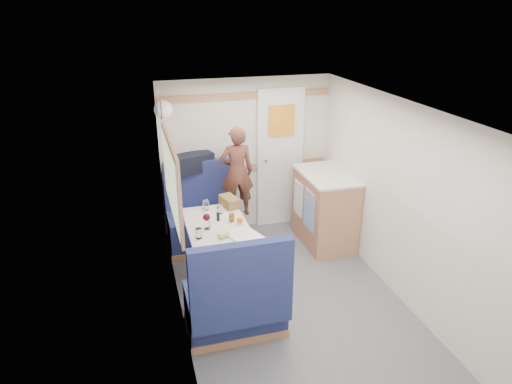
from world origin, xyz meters
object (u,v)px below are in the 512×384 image
object	(u,v)px
duffel_bag	(193,163)
salt_grinder	(210,225)
tumbler_mid	(206,205)
tumbler_right	(220,209)
person	(237,172)
bench_near	(236,306)
wine_glass	(206,218)
bread_loaf	(229,202)
dinette_table	(217,236)
cheese_block	(223,234)
orange_fruit	(240,220)
galley_counter	(324,208)
beer_glass	(232,218)
dome_light	(163,110)
pepper_grinder	(218,217)
tray	(244,235)
bench_far	(204,223)
tumbler_left	(199,233)

from	to	relation	value
duffel_bag	salt_grinder	world-z (taller)	duffel_bag
tumbler_mid	tumbler_right	bearing A→B (deg)	-47.56
person	bench_near	bearing A→B (deg)	78.63
wine_glass	bread_loaf	distance (m)	0.59
dinette_table	cheese_block	xyz separation A→B (m)	(0.00, -0.33, 0.19)
orange_fruit	galley_counter	bearing A→B (deg)	28.04
tumbler_mid	dinette_table	bearing A→B (deg)	-82.84
cheese_block	tumbler_right	size ratio (longest dim) A/B	1.06
galley_counter	tumbler_mid	distance (m)	1.56
tumbler_right	bread_loaf	bearing A→B (deg)	47.15
orange_fruit	beer_glass	size ratio (longest dim) A/B	0.74
dome_light	galley_counter	bearing A→B (deg)	-9.18
bench_near	duffel_bag	world-z (taller)	duffel_bag
orange_fruit	tumbler_right	world-z (taller)	tumbler_right
galley_counter	beer_glass	xyz separation A→B (m)	(-1.31, -0.56, 0.30)
wine_glass	pepper_grinder	bearing A→B (deg)	46.73
dinette_table	dome_light	world-z (taller)	dome_light
duffel_bag	tray	bearing A→B (deg)	-97.28
bench_near	salt_grinder	xyz separation A→B (m)	(-0.08, 0.75, 0.46)
bench_near	galley_counter	bearing A→B (deg)	43.94
bread_loaf	galley_counter	bearing A→B (deg)	8.01
tumbler_mid	beer_glass	size ratio (longest dim) A/B	1.22
pepper_grinder	salt_grinder	bearing A→B (deg)	-124.73
bench_far	bread_loaf	world-z (taller)	bench_far
bench_far	tumbler_left	world-z (taller)	bench_far
bench_far	beer_glass	world-z (taller)	bench_far
cheese_block	person	bearing A→B (deg)	69.48
cheese_block	pepper_grinder	world-z (taller)	pepper_grinder
orange_fruit	beer_glass	distance (m)	0.12
galley_counter	cheese_block	xyz separation A→B (m)	(-1.46, -0.88, 0.29)
orange_fruit	bench_far	bearing A→B (deg)	102.98
bench_near	galley_counter	world-z (taller)	bench_near
dinette_table	beer_glass	bearing A→B (deg)	-3.89
galley_counter	bread_loaf	bearing A→B (deg)	-171.99
tray	galley_counter	bearing A→B (deg)	35.65
bench_near	dome_light	world-z (taller)	dome_light
dinette_table	tumbler_left	xyz separation A→B (m)	(-0.23, -0.28, 0.21)
cheese_block	tumbler_right	world-z (taller)	tumbler_right
dinette_table	tumbler_left	bearing A→B (deg)	-128.91
bench_near	beer_glass	distance (m)	0.99
bench_near	cheese_block	xyz separation A→B (m)	(0.00, 0.53, 0.46)
pepper_grinder	dome_light	bearing A→B (deg)	117.64
bench_near	tumbler_right	bearing A→B (deg)	85.73
wine_glass	tumbler_mid	distance (m)	0.48
person	duffel_bag	size ratio (longest dim) A/B	2.29
bench_far	tumbler_mid	xyz separation A→B (m)	(-0.04, -0.51, 0.47)
dinette_table	galley_counter	xyz separation A→B (m)	(1.47, 0.55, -0.10)
beer_glass	pepper_grinder	size ratio (longest dim) A/B	0.98
tumbler_right	pepper_grinder	world-z (taller)	tumbler_right
cheese_block	pepper_grinder	bearing A→B (deg)	86.28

